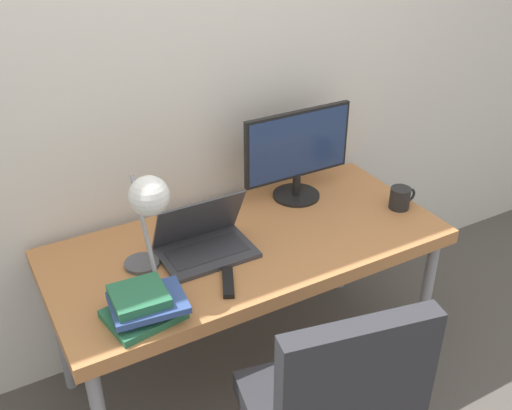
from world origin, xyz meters
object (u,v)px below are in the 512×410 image
laptop (204,242)px  desk_lamp (148,205)px  mug (400,198)px  office_chair (334,410)px  book_stack (143,305)px  monitor (297,151)px

laptop → desk_lamp: 0.40m
laptop → mug: bearing=-6.9°
office_chair → mug: office_chair is taller
office_chair → book_stack: office_chair is taller
monitor → desk_lamp: size_ratio=1.14×
office_chair → mug: size_ratio=7.56×
book_stack → office_chair: bearing=-51.1°
mug → laptop: bearing=173.1°
laptop → monitor: 0.62m
office_chair → book_stack: bearing=128.9°
monitor → book_stack: 1.02m
book_stack → laptop: bearing=36.2°
book_stack → monitor: bearing=26.8°
office_chair → monitor: bearing=64.2°
desk_lamp → book_stack: (-0.09, -0.13, -0.29)m
monitor → desk_lamp: bearing=-158.1°
monitor → book_stack: bearing=-153.2°
office_chair → mug: (0.82, 0.66, 0.21)m
office_chair → book_stack: 0.71m
office_chair → book_stack: (-0.42, 0.52, 0.22)m
monitor → book_stack: size_ratio=1.81×
laptop → monitor: size_ratio=0.69×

